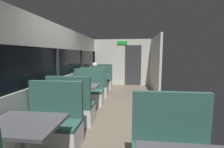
# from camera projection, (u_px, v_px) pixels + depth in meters

# --- Properties ---
(ground_plane) EXTENTS (3.30, 9.20, 0.02)m
(ground_plane) POSITION_uv_depth(u_px,v_px,m) (114.00, 117.00, 3.95)
(ground_plane) COLOR #665B4C
(carriage_window_panel_left) EXTENTS (0.09, 8.48, 2.30)m
(carriage_window_panel_left) POSITION_uv_depth(u_px,v_px,m) (57.00, 72.00, 3.97)
(carriage_window_panel_left) COLOR beige
(carriage_window_panel_left) RESTS_ON ground_plane
(carriage_end_bulkhead) EXTENTS (2.90, 0.11, 2.30)m
(carriage_end_bulkhead) POSITION_uv_depth(u_px,v_px,m) (123.00, 63.00, 7.94)
(carriage_end_bulkhead) COLOR beige
(carriage_end_bulkhead) RESTS_ON ground_plane
(carriage_aisle_panel_right) EXTENTS (0.08, 2.40, 2.30)m
(carriage_aisle_panel_right) POSITION_uv_depth(u_px,v_px,m) (155.00, 64.00, 6.60)
(carriage_aisle_panel_right) COLOR beige
(carriage_aisle_panel_right) RESTS_ON ground_plane
(dining_table_near_window) EXTENTS (0.90, 0.70, 0.74)m
(dining_table_near_window) POSITION_uv_depth(u_px,v_px,m) (24.00, 130.00, 1.91)
(dining_table_near_window) COLOR #9E9EA3
(dining_table_near_window) RESTS_ON ground_plane
(bench_near_window_facing_entry) EXTENTS (0.95, 0.50, 1.10)m
(bench_near_window_facing_entry) POSITION_uv_depth(u_px,v_px,m) (53.00, 128.00, 2.64)
(bench_near_window_facing_entry) COLOR silver
(bench_near_window_facing_entry) RESTS_ON ground_plane
(dining_table_mid_window) EXTENTS (0.90, 0.70, 0.74)m
(dining_table_mid_window) POSITION_uv_depth(u_px,v_px,m) (81.00, 89.00, 4.17)
(dining_table_mid_window) COLOR #9E9EA3
(dining_table_mid_window) RESTS_ON ground_plane
(bench_mid_window_facing_end) EXTENTS (0.95, 0.50, 1.10)m
(bench_mid_window_facing_end) POSITION_uv_depth(u_px,v_px,m) (72.00, 109.00, 3.52)
(bench_mid_window_facing_end) COLOR silver
(bench_mid_window_facing_end) RESTS_ON ground_plane
(bench_mid_window_facing_entry) EXTENTS (0.95, 0.50, 1.10)m
(bench_mid_window_facing_entry) POSITION_uv_depth(u_px,v_px,m) (88.00, 94.00, 4.90)
(bench_mid_window_facing_entry) COLOR silver
(bench_mid_window_facing_entry) RESTS_ON ground_plane
(dining_table_far_window) EXTENTS (0.90, 0.70, 0.74)m
(dining_table_far_window) POSITION_uv_depth(u_px,v_px,m) (98.00, 77.00, 6.43)
(dining_table_far_window) COLOR #9E9EA3
(dining_table_far_window) RESTS_ON ground_plane
(bench_far_window_facing_end) EXTENTS (0.95, 0.50, 1.10)m
(bench_far_window_facing_end) POSITION_uv_depth(u_px,v_px,m) (95.00, 88.00, 5.78)
(bench_far_window_facing_end) COLOR silver
(bench_far_window_facing_end) RESTS_ON ground_plane
(bench_far_window_facing_entry) EXTENTS (0.95, 0.50, 1.10)m
(bench_far_window_facing_entry) POSITION_uv_depth(u_px,v_px,m) (101.00, 81.00, 7.16)
(bench_far_window_facing_entry) COLOR silver
(bench_far_window_facing_entry) RESTS_ON ground_plane
(seated_passenger) EXTENTS (0.47, 0.55, 1.26)m
(seated_passenger) POSITION_uv_depth(u_px,v_px,m) (95.00, 82.00, 5.83)
(seated_passenger) COLOR #26262D
(seated_passenger) RESTS_ON ground_plane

